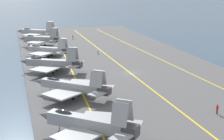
% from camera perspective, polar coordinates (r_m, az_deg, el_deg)
% --- Properties ---
extents(ground_plane, '(2000.00, 2000.00, 0.00)m').
position_cam_1_polar(ground_plane, '(84.84, 3.07, -0.77)').
color(ground_plane, '#334C66').
extents(carrier_deck, '(175.01, 50.47, 0.40)m').
position_cam_1_polar(carrier_deck, '(84.79, 3.07, -0.64)').
color(carrier_deck, '#565659').
rests_on(carrier_deck, ground).
extents(deck_stripe_foul_line, '(157.38, 6.93, 0.01)m').
position_cam_1_polar(deck_stripe_foul_line, '(90.14, 11.44, 0.15)').
color(deck_stripe_foul_line, yellow).
rests_on(deck_stripe_foul_line, carrier_deck).
extents(deck_stripe_centerline, '(157.51, 0.36, 0.01)m').
position_cam_1_polar(deck_stripe_centerline, '(84.73, 3.08, -0.51)').
color(deck_stripe_centerline, yellow).
rests_on(deck_stripe_centerline, carrier_deck).
extents(deck_stripe_edge_line, '(157.31, 8.56, 0.01)m').
position_cam_1_polar(deck_stripe_edge_line, '(81.37, -6.20, -1.22)').
color(deck_stripe_edge_line, yellow).
rests_on(deck_stripe_edge_line, carrier_deck).
extents(parked_jet_second, '(13.53, 14.69, 6.76)m').
position_cam_1_polar(parked_jet_second, '(49.09, -4.14, -8.76)').
color(parked_jet_second, '#93999E').
rests_on(parked_jet_second, carrier_deck).
extents(parked_jet_third, '(14.25, 15.39, 6.00)m').
position_cam_1_polar(parked_jet_third, '(66.89, -6.65, -2.69)').
color(parked_jet_third, '#93999E').
rests_on(parked_jet_third, carrier_deck).
extents(parked_jet_fourth, '(13.74, 16.00, 6.56)m').
position_cam_1_polar(parked_jet_fourth, '(85.79, -10.02, 1.15)').
color(parked_jet_fourth, gray).
rests_on(parked_jet_fourth, carrier_deck).
extents(parked_jet_fifth, '(13.15, 14.74, 5.90)m').
position_cam_1_polar(parked_jet_fifth, '(103.73, -10.67, 3.33)').
color(parked_jet_fifth, '#9EA3A8').
rests_on(parked_jet_fifth, carrier_deck).
extents(parked_jet_sixth, '(12.70, 15.04, 6.63)m').
position_cam_1_polar(parked_jet_sixth, '(120.64, -11.77, 5.08)').
color(parked_jet_sixth, gray).
rests_on(parked_jet_sixth, carrier_deck).
extents(parked_jet_seventh, '(13.99, 16.41, 6.84)m').
position_cam_1_polar(parked_jet_seventh, '(138.13, -12.34, 6.22)').
color(parked_jet_seventh, '#9EA3A8').
rests_on(parked_jet_seventh, carrier_deck).
extents(crew_white_vest, '(0.46, 0.44, 1.74)m').
position_cam_1_polar(crew_white_vest, '(106.67, -2.35, 3.19)').
color(crew_white_vest, '#4C473D').
rests_on(crew_white_vest, carrier_deck).
extents(crew_purple_vest, '(0.34, 0.43, 1.73)m').
position_cam_1_polar(crew_purple_vest, '(134.49, -6.52, 5.50)').
color(crew_purple_vest, '#4C473D').
rests_on(crew_purple_vest, carrier_deck).
extents(crew_red_vest, '(0.38, 0.45, 1.78)m').
position_cam_1_polar(crew_red_vest, '(61.54, 17.10, -6.13)').
color(crew_red_vest, '#232328').
rests_on(crew_red_vest, carrier_deck).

